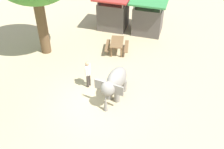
{
  "coord_description": "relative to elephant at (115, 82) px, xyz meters",
  "views": [
    {
      "loc": [
        3.66,
        -9.58,
        9.64
      ],
      "look_at": [
        0.43,
        1.4,
        0.8
      ],
      "focal_mm": 43.06,
      "sensor_mm": 36.0,
      "label": 1
    }
  ],
  "objects": [
    {
      "name": "ground_plane",
      "position": [
        -0.82,
        -0.56,
        -1.01
      ],
      "size": [
        60.0,
        60.0,
        0.0
      ],
      "primitive_type": "plane",
      "color": "tan"
    },
    {
      "name": "elephant",
      "position": [
        0.0,
        0.0,
        0.0
      ],
      "size": [
        1.54,
        2.31,
        1.59
      ],
      "rotation": [
        0.0,
        0.0,
        4.56
      ],
      "color": "gray",
      "rests_on": "ground_plane"
    },
    {
      "name": "person_handler",
      "position": [
        -1.63,
        0.48,
        -0.07
      ],
      "size": [
        0.32,
        0.51,
        1.62
      ],
      "rotation": [
        0.0,
        0.0,
        -0.14
      ],
      "color": "#3F3833",
      "rests_on": "ground_plane"
    },
    {
      "name": "picnic_table_near",
      "position": [
        -1.08,
        4.29,
        -0.43
      ],
      "size": [
        1.74,
        1.75,
        0.78
      ],
      "rotation": [
        0.0,
        0.0,
        1.76
      ],
      "color": "brown",
      "rests_on": "ground_plane"
    },
    {
      "name": "market_stall_red",
      "position": [
        -2.27,
        7.52,
        0.12
      ],
      "size": [
        2.5,
        2.5,
        2.52
      ],
      "color": "#59514C",
      "rests_on": "ground_plane"
    },
    {
      "name": "market_stall_green",
      "position": [
        0.33,
        7.52,
        0.12
      ],
      "size": [
        2.5,
        2.5,
        2.52
      ],
      "color": "#59514C",
      "rests_on": "ground_plane"
    }
  ]
}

